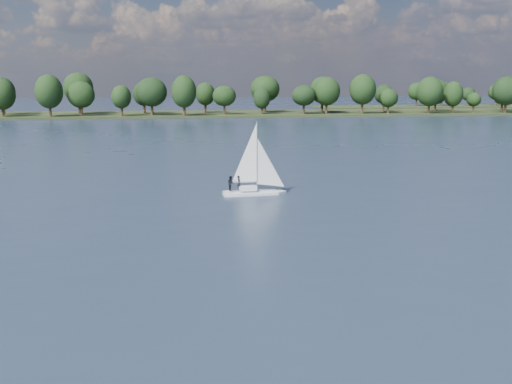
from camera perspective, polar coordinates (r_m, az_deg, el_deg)
ground at (r=114.53m, az=1.12°, el=4.52°), size 700.00×700.00×0.00m
far_shore at (r=225.46m, az=-3.39°, el=7.73°), size 660.00×40.00×1.50m
sailboat at (r=66.05m, az=-0.50°, el=1.85°), size 6.90×2.39×8.92m
treeline at (r=220.95m, az=-3.26°, el=9.76°), size 561.96×74.47×18.02m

